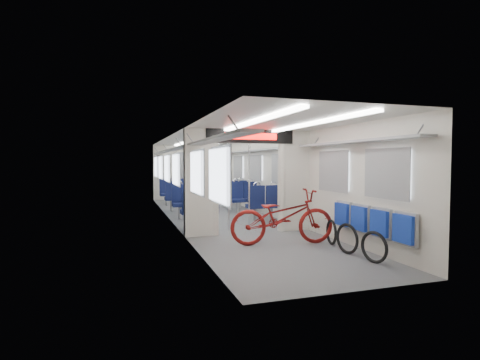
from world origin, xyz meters
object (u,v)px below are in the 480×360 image
at_px(bicycle, 282,217).
at_px(bike_hoop_a, 374,249).
at_px(seat_bay_near_right, 253,198).
at_px(flip_bench, 370,221).
at_px(stanchion_near_left, 229,181).
at_px(stanchion_far_left, 201,176).
at_px(bike_hoop_c, 331,233).
at_px(bike_hoop_b, 347,240).
at_px(seat_bay_far_left, 175,192).
at_px(seat_bay_near_left, 193,203).
at_px(stanchion_far_right, 219,176).
at_px(seat_bay_far_right, 227,191).
at_px(stanchion_near_right, 249,180).

distance_m(bicycle, bike_hoop_a, 1.90).
distance_m(bike_hoop_a, seat_bay_near_right, 5.34).
xyz_separation_m(flip_bench, stanchion_near_left, (-1.70, 2.92, 0.57)).
bearing_deg(stanchion_near_left, bicycle, -71.86).
xyz_separation_m(flip_bench, bike_hoop_a, (-0.31, -0.52, -0.35)).
distance_m(flip_bench, seat_bay_near_right, 4.82).
bearing_deg(stanchion_near_left, bike_hoop_a, -68.03).
xyz_separation_m(flip_bench, stanchion_far_left, (-1.65, 6.32, 0.57)).
height_order(bike_hoop_a, seat_bay_near_right, seat_bay_near_right).
bearing_deg(bike_hoop_c, bike_hoop_b, -99.97).
xyz_separation_m(bicycle, flip_bench, (1.12, -1.17, 0.05)).
relative_size(bike_hoop_c, seat_bay_far_left, 0.24).
xyz_separation_m(seat_bay_near_left, stanchion_near_left, (0.59, -1.28, 0.62)).
bearing_deg(seat_bay_near_left, seat_bay_far_left, 90.00).
distance_m(seat_bay_near_right, stanchion_far_right, 1.64).
bearing_deg(bicycle, bike_hoop_c, -102.54).
height_order(bicycle, bike_hoop_a, bicycle).
bearing_deg(flip_bench, stanchion_far_left, 104.61).
height_order(flip_bench, bike_hoop_c, flip_bench).
relative_size(seat_bay_far_left, stanchion_far_right, 0.87).
xyz_separation_m(seat_bay_far_left, seat_bay_far_right, (1.87, 0.08, -0.01)).
xyz_separation_m(bicycle, seat_bay_far_right, (0.71, 6.51, -0.00)).
height_order(seat_bay_far_left, stanchion_near_left, stanchion_near_left).
xyz_separation_m(bicycle, bike_hoop_a, (0.81, -1.69, -0.30)).
bearing_deg(stanchion_near_right, seat_bay_near_left, 145.24).
distance_m(flip_bench, bike_hoop_a, 0.70).
distance_m(bike_hoop_b, bike_hoop_c, 0.72).
height_order(stanchion_near_right, stanchion_far_left, same).
xyz_separation_m(seat_bay_near_right, seat_bay_far_right, (0.00, 2.87, -0.00)).
xyz_separation_m(seat_bay_far_right, stanchion_near_left, (-1.28, -4.75, 0.62)).
height_order(bicycle, stanchion_far_left, stanchion_far_left).
height_order(seat_bay_far_left, seat_bay_far_right, seat_bay_far_left).
height_order(bicycle, stanchion_near_right, stanchion_near_right).
bearing_deg(flip_bench, stanchion_far_right, 100.02).
bearing_deg(stanchion_far_right, bike_hoop_a, -83.36).
bearing_deg(bike_hoop_b, stanchion_far_left, 101.65).
xyz_separation_m(bike_hoop_c, seat_bay_near_right, (-0.17, 3.97, 0.31)).
bearing_deg(bike_hoop_b, stanchion_near_left, 115.43).
xyz_separation_m(bike_hoop_b, stanchion_far_left, (-1.28, 6.19, 0.91)).
height_order(bicycle, seat_bay_far_left, seat_bay_far_left).
bearing_deg(seat_bay_far_right, bike_hoop_c, -88.54).
bearing_deg(seat_bay_near_right, stanchion_far_left, 129.07).
bearing_deg(seat_bay_far_left, bike_hoop_c, -73.18).
height_order(stanchion_near_left, stanchion_far_left, same).
bearing_deg(stanchion_near_left, seat_bay_near_right, 55.76).
bearing_deg(seat_bay_near_right, seat_bay_near_left, -162.08).
height_order(seat_bay_near_left, stanchion_far_right, stanchion_far_right).
bearing_deg(stanchion_near_left, flip_bench, -59.80).
distance_m(seat_bay_far_right, stanchion_near_left, 4.96).
bearing_deg(seat_bay_near_left, seat_bay_far_right, 61.72).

